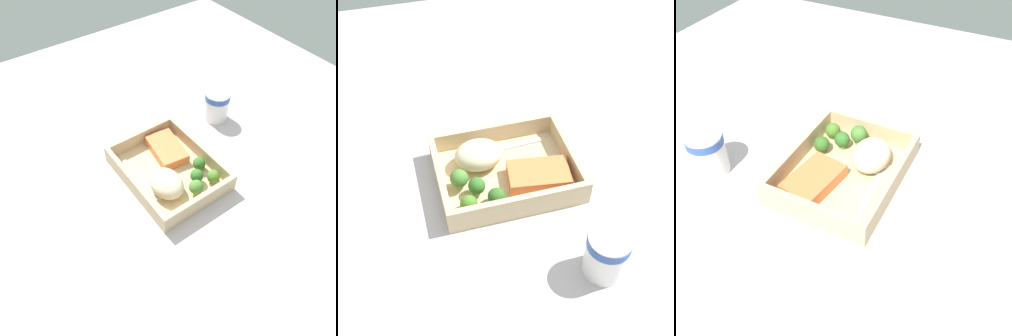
{
  "view_description": "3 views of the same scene",
  "coord_description": "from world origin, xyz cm",
  "views": [
    {
      "loc": [
        44.57,
        -31.96,
        66.39
      ],
      "look_at": [
        0.0,
        0.0,
        2.7
      ],
      "focal_mm": 35.0,
      "sensor_mm": 36.0,
      "label": 1
    },
    {
      "loc": [
        17.37,
        62.07,
        70.05
      ],
      "look_at": [
        0.0,
        0.0,
        2.7
      ],
      "focal_mm": 50.0,
      "sensor_mm": 36.0,
      "label": 2
    },
    {
      "loc": [
        -50.74,
        -25.59,
        55.58
      ],
      "look_at": [
        0.0,
        0.0,
        2.7
      ],
      "focal_mm": 42.0,
      "sensor_mm": 36.0,
      "label": 3
    }
  ],
  "objects": [
    {
      "name": "receipt_slip",
      "position": [
        -10.28,
        -24.22,
        0.12
      ],
      "size": [
        10.86,
        15.93,
        0.24
      ],
      "primitive_type": "cube",
      "rotation": [
        0.0,
        0.0,
        -0.24
      ],
      "color": "white",
      "rests_on": "ground_plane"
    },
    {
      "name": "tray_rim",
      "position": [
        0.0,
        0.0,
        3.29
      ],
      "size": [
        27.62,
        21.73,
        4.19
      ],
      "color": "tan",
      "rests_on": "takeout_tray"
    },
    {
      "name": "broccoli_floret_2",
      "position": [
        3.83,
        7.15,
        3.22
      ],
      "size": [
        3.39,
        3.39,
        3.79
      ],
      "color": "#7CA557",
      "rests_on": "takeout_tray"
    },
    {
      "name": "salmon_fillet",
      "position": [
        -5.65,
        3.62,
        2.62
      ],
      "size": [
        12.94,
        9.12,
        2.83
      ],
      "primitive_type": "cube",
      "rotation": [
        0.0,
        0.0,
        -0.15
      ],
      "color": "orange",
      "rests_on": "takeout_tray"
    },
    {
      "name": "ground_plane",
      "position": [
        0.0,
        0.0,
        -1.0
      ],
      "size": [
        160.0,
        160.0,
        2.0
      ],
      "primitive_type": "cube",
      "color": "#B9AEB6"
    },
    {
      "name": "broccoli_floret_1",
      "position": [
        6.85,
        3.89,
        3.58
      ],
      "size": [
        3.31,
        3.31,
        4.14
      ],
      "color": "#79A454",
      "rests_on": "takeout_tray"
    },
    {
      "name": "mashed_potatoes",
      "position": [
        4.68,
        -3.83,
        3.98
      ],
      "size": [
        9.67,
        7.67,
        5.55
      ],
      "primitive_type": "ellipsoid",
      "color": "beige",
      "rests_on": "takeout_tray"
    },
    {
      "name": "paper_cup",
      "position": [
        -10.2,
        25.13,
        5.11
      ],
      "size": [
        7.36,
        7.36,
        9.15
      ],
      "color": "white",
      "rests_on": "ground_plane"
    },
    {
      "name": "broccoli_floret_4",
      "position": [
        9.73,
        1.38,
        3.84
      ],
      "size": [
        3.58,
        3.58,
        4.56
      ],
      "color": "#819F56",
      "rests_on": "takeout_tray"
    },
    {
      "name": "takeout_tray",
      "position": [
        0.0,
        0.0,
        0.6
      ],
      "size": [
        27.62,
        21.73,
        1.2
      ],
      "primitive_type": "cube",
      "color": "tan",
      "rests_on": "ground_plane"
    },
    {
      "name": "fork",
      "position": [
        -0.8,
        -6.96,
        1.42
      ],
      "size": [
        15.87,
        2.54,
        0.44
      ],
      "color": "silver",
      "rests_on": "takeout_tray"
    },
    {
      "name": "broccoli_floret_3",
      "position": [
        9.21,
        7.38,
        3.12
      ],
      "size": [
        3.31,
        3.31,
        3.64
      ],
      "color": "#8AAA62",
      "rests_on": "takeout_tray"
    }
  ]
}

